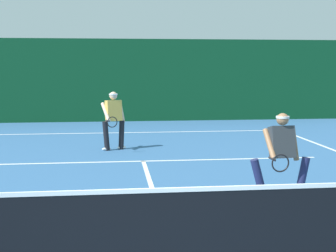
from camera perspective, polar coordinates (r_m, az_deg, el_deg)
name	(u,v)px	position (r m, az deg, el deg)	size (l,w,h in m)	color
court_line_baseline_far	(134,132)	(16.80, -4.09, -0.78)	(10.77, 0.10, 0.01)	white
court_line_service	(143,161)	(11.72, -2.98, -4.23)	(8.78, 0.10, 0.01)	white
court_line_centre	(154,196)	(8.62, -1.64, -8.40)	(0.10, 6.40, 0.01)	white
tennis_net	(179,229)	(5.44, 1.31, -12.29)	(11.80, 0.09, 1.06)	#1E4723
player_near	(282,154)	(8.27, 13.50, -3.30)	(1.08, 0.85, 1.55)	#1E234C
player_far	(114,118)	(13.24, -6.56, 0.95)	(0.71, 0.92, 1.63)	black
back_fence_windscreen	(130,80)	(20.21, -4.58, 5.49)	(19.13, 0.12, 3.48)	#0B3D20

